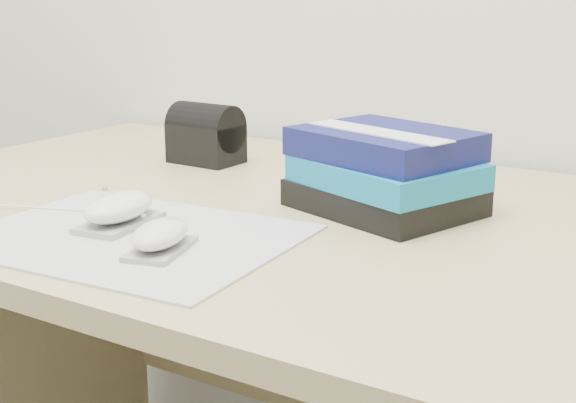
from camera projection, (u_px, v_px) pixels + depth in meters
The scene contains 7 objects.
desk at pixel (393, 369), 1.14m from camera, with size 1.60×0.80×0.73m.
mousepad at pixel (130, 236), 0.95m from camera, with size 0.38×0.30×0.00m, color #9899A1.
mouse_rear at pixel (119, 210), 0.99m from camera, with size 0.08×0.12×0.05m.
mouse_front at pixel (160, 236), 0.89m from camera, with size 0.08×0.11×0.04m.
usb_cable at pixel (19, 206), 1.07m from camera, with size 0.00×0.00×0.19m, color white.
book_stack at pixel (385, 171), 1.06m from camera, with size 0.27×0.24×0.11m.
pouch at pixel (206, 134), 1.35m from camera, with size 0.12×0.08×0.10m.
Camera 1 is at (0.42, 0.69, 1.02)m, focal length 50.00 mm.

